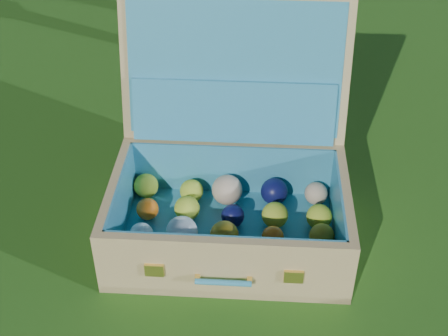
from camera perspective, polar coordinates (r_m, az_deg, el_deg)
The scene contains 2 objects.
ground at distance 1.61m, azimuth -5.42°, elevation -6.08°, with size 60.00×60.00×0.00m, color #215114.
suitcase at distance 1.55m, azimuth 0.53°, elevation -0.34°, with size 0.67×0.62×0.55m.
Camera 1 is at (-0.03, -1.18, 1.10)m, focal length 50.00 mm.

